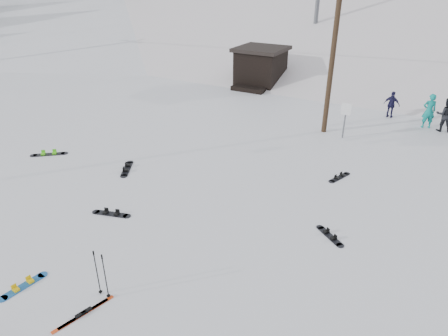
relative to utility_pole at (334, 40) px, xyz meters
The scene contains 19 objects.
ground 14.90m from the utility_pole, 98.13° to the right, with size 200.00×200.00×0.00m, color white.
ski_slope 44.31m from the utility_pole, 92.79° to the left, with size 60.00×75.00×45.00m, color white.
ridge_left 53.35m from the utility_pole, 138.18° to the left, with size 34.00×85.00×38.00m, color white.
treeline_left 44.65m from the utility_pole, 144.16° to the left, with size 20.00×64.00×10.00m, color black, non-canonical shape.
treeline_crest 72.18m from the utility_pole, 91.59° to the left, with size 50.00×6.00×10.00m, color black, non-canonical shape.
utility_pole is the anchor object (origin of this frame).
trail_sign 3.60m from the utility_pole, 21.04° to the right, with size 0.50×0.09×1.85m.
lift_hut 10.40m from the utility_pole, 135.24° to the left, with size 3.40×4.10×2.75m.
hero_snowboard 16.53m from the utility_pole, 103.34° to the right, with size 0.40×1.39×0.10m.
hero_skis 16.07m from the utility_pole, 95.54° to the right, with size 0.51×1.65×0.09m.
ski_poles 15.18m from the utility_pole, 95.82° to the right, with size 0.39×0.10×1.42m.
board_scatter_a 13.14m from the utility_pole, 109.64° to the right, with size 1.42×0.61×0.10m.
board_scatter_b 11.51m from the utility_pole, 125.18° to the right, with size 0.99×1.45×0.11m.
board_scatter_c 14.58m from the utility_pole, 138.00° to the right, with size 1.37×1.20×0.12m.
board_scatter_d 10.60m from the utility_pole, 71.88° to the right, with size 1.10×0.90×0.09m.
board_scatter_f 7.06m from the utility_pole, 66.10° to the right, with size 0.62×1.28×0.09m.
skier_teal 6.84m from the utility_pole, 35.62° to the left, with size 0.69×0.45×1.88m, color #0D8881.
skier_dark 7.36m from the utility_pole, 30.52° to the left, with size 0.88×0.68×1.81m, color black.
skier_navy 6.27m from the utility_pole, 57.15° to the left, with size 0.90×0.37×1.53m, color #1A183C.
Camera 1 is at (7.19, -5.94, 7.77)m, focal length 32.00 mm.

